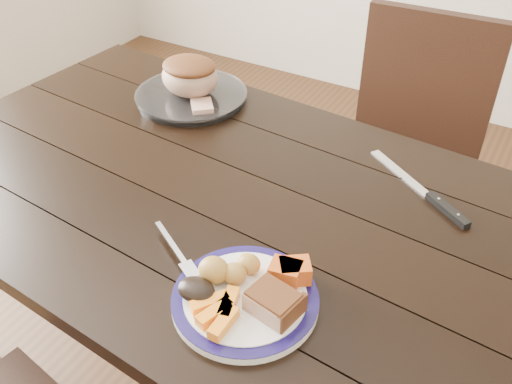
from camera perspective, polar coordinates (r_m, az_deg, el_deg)
The scene contains 14 objects.
dining_table at distance 1.33m, azimuth -2.57°, elevation -3.38°, with size 1.67×1.02×0.75m.
chair_far at distance 1.90m, azimuth 14.99°, elevation 4.32°, with size 0.44×0.45×0.93m.
dinner_plate at distance 1.03m, azimuth -1.09°, elevation -10.76°, with size 0.26×0.26×0.02m, color white.
plate_rim at distance 1.02m, azimuth -1.09°, elevation -10.45°, with size 0.26×0.26×0.02m, color #150E49.
serving_platter at distance 1.64m, azimuth -6.47°, elevation 9.43°, with size 0.31×0.31×0.02m, color white.
pork_slice at distance 0.98m, azimuth 1.71°, elevation -11.02°, with size 0.08×0.07×0.04m, color tan.
roasted_potatoes at distance 1.03m, azimuth -2.86°, elevation -7.75°, with size 0.09×0.09×0.05m.
carrot_batons at distance 0.98m, azimuth -3.72°, elevation -11.77°, with size 0.08×0.11×0.02m.
pumpkin_wedges at distance 1.03m, azimuth 3.44°, elevation -7.97°, with size 0.08×0.07×0.04m.
dark_mushroom at distance 1.01m, azimuth -5.99°, elevation -9.69°, with size 0.07×0.05×0.03m, color black.
fork at distance 1.10m, azimuth -7.79°, elevation -6.11°, with size 0.16×0.10×0.00m.
roast_joint at distance 1.61m, azimuth -6.63°, elevation 11.34°, with size 0.16×0.14×0.11m, color tan.
cut_slice at distance 1.55m, azimuth -5.41°, elevation 8.52°, with size 0.07×0.06×0.02m, color tan.
carving_knife at distance 1.30m, azimuth 17.46°, elevation -0.75°, with size 0.28×0.19×0.01m.
Camera 1 is at (0.55, -0.83, 1.53)m, focal length 40.00 mm.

